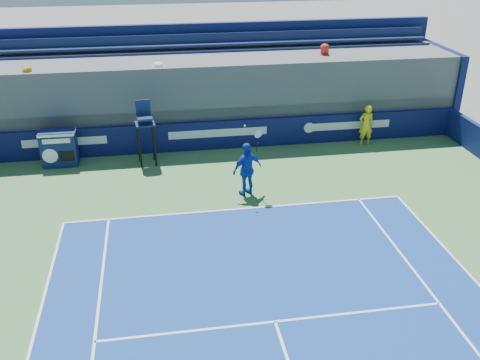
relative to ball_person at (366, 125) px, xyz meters
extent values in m
imported|color=yellow|center=(0.00, 0.00, 0.00)|extent=(0.63, 0.42, 1.72)
cube|color=white|center=(-6.09, -4.68, -0.85)|extent=(10.97, 0.07, 0.00)
cube|color=white|center=(-6.09, -10.16, -0.85)|extent=(8.23, 0.07, 0.00)
cube|color=#0C1146|center=(-6.09, 0.54, -0.27)|extent=(20.40, 0.20, 1.20)
cube|color=white|center=(-12.09, 0.43, -0.15)|extent=(3.20, 0.01, 0.32)
cube|color=white|center=(-6.09, 0.43, -0.15)|extent=(4.00, 0.01, 0.32)
cube|color=white|center=(-0.59, 0.43, -0.15)|extent=(3.60, 0.01, 0.32)
cylinder|color=white|center=(-2.29, 0.43, -0.15)|extent=(0.44, 0.01, 0.44)
cube|color=#101A50|center=(-12.22, -0.12, -0.17)|extent=(1.30, 0.70, 1.40)
cube|color=white|center=(-12.22, -0.12, 0.46)|extent=(1.32, 0.72, 0.10)
cylinder|color=white|center=(-12.53, -0.48, -0.32)|extent=(0.56, 0.02, 0.56)
cube|color=black|center=(-11.93, -0.48, -0.37)|extent=(0.55, 0.02, 0.40)
cube|color=white|center=(-12.23, -0.48, 0.25)|extent=(1.00, 0.01, 0.18)
cylinder|color=black|center=(-9.20, -0.84, -0.07)|extent=(0.08, 0.08, 1.60)
cylinder|color=black|center=(-8.64, -0.78, -0.07)|extent=(0.08, 0.08, 1.60)
cylinder|color=black|center=(-9.26, -0.29, -0.07)|extent=(0.08, 0.08, 1.60)
cylinder|color=black|center=(-8.70, -0.23, -0.07)|extent=(0.08, 0.08, 1.60)
cube|color=#0F1E4F|center=(-8.95, -0.53, 0.76)|extent=(0.77, 0.77, 0.06)
cube|color=navy|center=(-8.94, -0.63, 1.01)|extent=(0.59, 0.51, 0.08)
cube|color=#122046|center=(-8.98, -0.28, 1.31)|extent=(0.55, 0.12, 0.60)
imported|color=#153EAB|center=(-5.63, -3.68, 0.08)|extent=(1.19, 0.87, 1.88)
cylinder|color=black|center=(-5.28, -3.61, 0.83)|extent=(0.08, 0.16, 0.39)
torus|color=silver|center=(-5.26, -3.68, 1.31)|extent=(0.32, 0.20, 0.29)
cylinder|color=silver|center=(-5.26, -3.68, 1.31)|extent=(0.26, 0.16, 0.24)
sphere|color=yellow|center=(-5.74, -3.82, 1.68)|extent=(0.07, 0.07, 0.07)
cube|color=#525257|center=(-6.09, 2.44, 0.82)|extent=(20.40, 3.60, 3.38)
cube|color=#525257|center=(-6.09, 1.09, 0.60)|extent=(20.40, 0.90, 0.55)
cube|color=#132148|center=(-6.09, 0.99, 1.08)|extent=(20.00, 0.45, 0.08)
cube|color=#132148|center=(-6.09, 1.24, 1.28)|extent=(20.00, 0.06, 0.45)
cube|color=#525257|center=(-6.09, 1.99, 1.15)|extent=(20.40, 0.90, 0.55)
cube|color=#132148|center=(-6.09, 1.89, 1.63)|extent=(20.00, 0.45, 0.08)
cube|color=#132148|center=(-6.09, 2.14, 1.83)|extent=(20.00, 0.06, 0.45)
cube|color=#525257|center=(-6.09, 2.89, 1.70)|extent=(20.40, 0.90, 0.55)
cube|color=#132148|center=(-6.09, 2.79, 2.18)|extent=(20.00, 0.45, 0.08)
cube|color=#132148|center=(-6.09, 3.04, 2.38)|extent=(20.00, 0.06, 0.45)
cube|color=#525257|center=(-6.09, 3.79, 2.25)|extent=(20.40, 0.90, 0.55)
cube|color=#132148|center=(-6.09, 3.69, 2.73)|extent=(20.00, 0.45, 0.08)
cube|color=#132148|center=(-6.09, 3.94, 2.93)|extent=(20.00, 0.06, 0.45)
cube|color=#0C1647|center=(-6.09, 4.39, 1.33)|extent=(20.80, 0.30, 4.40)
cube|color=#0C1647|center=(4.26, 2.44, 0.83)|extent=(0.30, 3.90, 3.40)
imported|color=yellow|center=(-13.19, 1.04, 1.79)|extent=(0.98, 0.83, 1.79)
imported|color=silver|center=(-8.31, 1.04, 1.79)|extent=(1.24, 0.84, 1.78)
imported|color=#178076|center=(-4.55, 1.04, 1.68)|extent=(0.95, 0.47, 1.57)
imported|color=red|center=(-1.36, 1.94, 2.21)|extent=(0.74, 0.49, 1.52)
imported|color=black|center=(1.89, 1.04, 1.71)|extent=(0.59, 0.39, 1.62)
imported|color=tan|center=(-4.83, 1.04, 1.72)|extent=(1.59, 0.82, 1.64)
camera|label=1|loc=(-8.47, -19.66, 7.58)|focal=40.00mm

